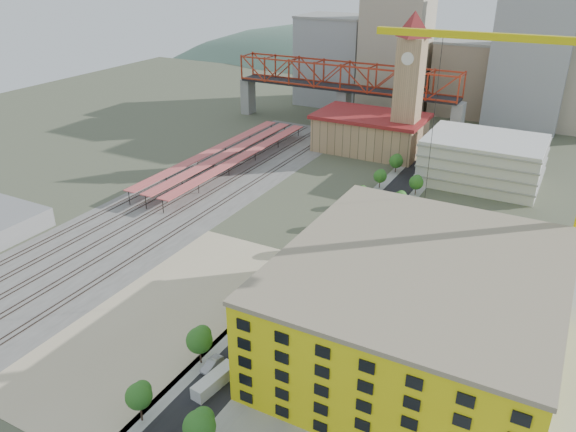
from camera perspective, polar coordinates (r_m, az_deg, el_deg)
The scene contains 28 objects.
ground at distance 133.89m, azimuth -2.31°, elevation -3.54°, with size 400.00×400.00×0.00m, color #474C38.
ballast_strip at distance 165.48m, azimuth -10.04°, elevation 1.95°, with size 36.00×165.00×0.06m, color #605E59.
dirt_lot at distance 114.33m, azimuth -12.20°, elevation -9.72°, with size 28.00×67.00×0.06m, color tan.
street_asphalt at distance 139.64m, azimuth 6.50°, elevation -2.39°, with size 12.00×170.00×0.06m, color black.
sidewalk_west at distance 141.48m, azimuth 4.44°, elevation -1.91°, with size 3.00×170.00×0.04m, color gray.
sidewalk_east at distance 138.00m, azimuth 8.62°, elevation -2.89°, with size 3.00×170.00×0.04m, color gray.
construction_pad at distance 104.43m, azimuth 14.15°, elevation -13.79°, with size 50.00×90.00×0.06m, color gray.
rail_tracks at distance 166.49m, azimuth -10.53°, elevation 2.10°, with size 26.56×160.00×0.18m.
platform_canopies at distance 187.43m, azimuth -6.23°, elevation 6.31°, with size 16.00×80.00×4.12m.
station_hall at distance 202.41m, azimuth 8.33°, elevation 8.43°, with size 38.00×24.00×13.10m.
clock_tower at distance 191.44m, azimuth 12.28°, elevation 13.96°, with size 12.00×12.00×52.00m.
parking_garage at distance 181.74m, azimuth 19.18°, elevation 5.41°, with size 34.00×26.00×14.00m, color silver.
truss_bridge at distance 227.26m, azimuth 5.79°, elevation 13.59°, with size 94.00×9.60×25.60m.
construction_building at distance 99.41m, azimuth 13.04°, elevation -9.14°, with size 44.60×50.60×18.80m.
street_trees at distance 131.49m, azimuth 4.84°, elevation -4.20°, with size 15.40×124.40×8.00m.
skyline at distance 252.12m, azimuth 16.33°, elevation 14.81°, with size 133.00×46.00×60.00m.
distant_hills at distance 388.68m, azimuth 23.92°, elevation 1.27°, with size 647.00×264.00×227.00m.
site_trailer_a at distance 95.95m, azimuth -7.49°, elevation -16.29°, with size 2.30×8.75×2.39m, color silver.
site_trailer_b at distance 103.77m, azimuth -3.43°, elevation -12.23°, with size 2.74×10.40×2.85m, color silver.
site_trailer_c at distance 112.85m, azimuth 0.02°, elevation -8.77°, with size 2.58×9.79×2.68m, color silver.
site_trailer_d at distance 121.56m, azimuth 2.60°, elevation -6.11°, with size 2.40×9.13×2.50m, color silver.
car_1 at distance 99.76m, azimuth -7.72°, elevation -14.71°, with size 1.67×4.78×1.57m, color #A2A2A7.
car_2 at distance 116.85m, azimuth -0.50°, elevation -7.82°, with size 2.34×5.08×1.41m, color black.
car_3 at distance 150.83m, azimuth 7.27°, elevation 0.03°, with size 1.89×4.64×1.35m, color navy.
car_4 at distance 105.29m, azimuth -1.01°, elevation -12.03°, with size 1.68×4.19×1.43m, color white.
car_5 at distance 121.86m, azimuth 4.17°, elevation -6.33°, with size 1.63×4.67×1.54m, color #9F9EA3.
car_6 at distance 122.46m, azimuth 4.31°, elevation -6.20°, with size 2.32×5.03×1.40m, color black.
car_7 at distance 163.78m, azimuth 11.41°, elevation 1.88°, with size 2.25×5.54×1.61m, color #1A1C4C.
Camera 1 is at (60.19, -100.67, 64.58)m, focal length 35.00 mm.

